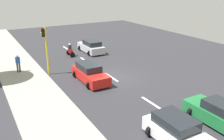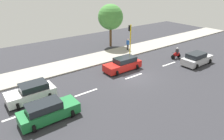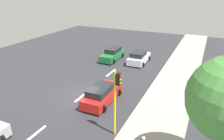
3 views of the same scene
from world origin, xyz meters
name	(u,v)px [view 1 (image 1 of 3)]	position (x,y,z in m)	size (l,w,h in m)	color
ground_plane	(111,78)	(0.00, 0.00, -0.05)	(40.00, 60.00, 0.10)	#2D2D33
sidewalk	(34,92)	(7.00, 0.00, 0.07)	(4.00, 60.00, 0.15)	#9E998E
lane_stripe_far_north	(66,48)	(0.00, -12.00, 0.01)	(0.20, 2.40, 0.01)	white
lane_stripe_north	(85,60)	(0.00, -6.00, 0.01)	(0.20, 2.40, 0.01)	white
lane_stripe_mid	(111,77)	(0.00, 0.00, 0.01)	(0.20, 2.40, 0.01)	white
lane_stripe_south	(152,103)	(0.00, 6.00, 0.01)	(0.20, 2.40, 0.01)	white
car_red	(90,73)	(2.05, -0.16, 0.71)	(2.16, 4.54, 1.52)	red
car_white	(178,132)	(1.78, 10.39, 0.71)	(2.27, 4.03, 1.52)	white
car_green	(220,114)	(-1.78, 10.24, 0.71)	(2.13, 4.38, 1.52)	#1E7238
car_silver	(91,47)	(-2.05, -8.69, 0.71)	(2.21, 4.37, 1.52)	#B7B7BC
motorcycle	(70,51)	(0.78, -8.39, 0.64)	(0.60, 1.30, 1.53)	black
pedestrian_near_signal	(18,63)	(7.14, -5.28, 1.06)	(0.40, 0.24, 1.69)	#3F3F3F
traffic_light_corner	(45,44)	(4.85, -3.60, 2.93)	(0.49, 0.24, 4.50)	yellow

